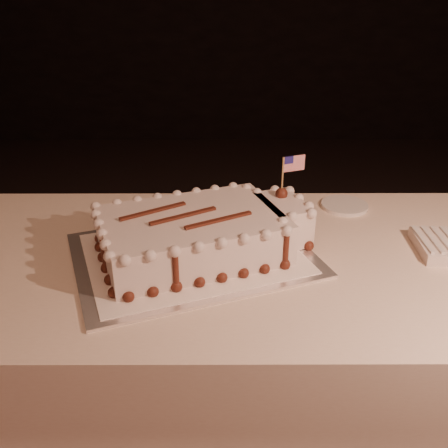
{
  "coord_description": "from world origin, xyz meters",
  "views": [
    {
      "loc": [
        -0.3,
        -0.51,
        1.4
      ],
      "look_at": [
        -0.29,
        0.6,
        0.84
      ],
      "focal_mm": 40.0,
      "sensor_mm": 36.0,
      "label": 1
    }
  ],
  "objects_px": {
    "banquet_table": "(325,366)",
    "cake_board": "(193,255)",
    "side_plate": "(345,206)",
    "sheet_cake": "(204,233)"
  },
  "relations": [
    {
      "from": "sheet_cake",
      "to": "side_plate",
      "type": "relative_size",
      "value": 4.04
    },
    {
      "from": "cake_board",
      "to": "side_plate",
      "type": "distance_m",
      "value": 0.54
    },
    {
      "from": "cake_board",
      "to": "side_plate",
      "type": "xyz_separation_m",
      "value": [
        0.45,
        0.3,
        0.0
      ]
    },
    {
      "from": "cake_board",
      "to": "sheet_cake",
      "type": "height_order",
      "value": "sheet_cake"
    },
    {
      "from": "side_plate",
      "to": "cake_board",
      "type": "bearing_deg",
      "value": -146.92
    },
    {
      "from": "banquet_table",
      "to": "cake_board",
      "type": "bearing_deg",
      "value": -179.37
    },
    {
      "from": "cake_board",
      "to": "banquet_table",
      "type": "bearing_deg",
      "value": -19.71
    },
    {
      "from": "sheet_cake",
      "to": "side_plate",
      "type": "height_order",
      "value": "sheet_cake"
    },
    {
      "from": "banquet_table",
      "to": "cake_board",
      "type": "distance_m",
      "value": 0.53
    },
    {
      "from": "banquet_table",
      "to": "side_plate",
      "type": "distance_m",
      "value": 0.49
    }
  ]
}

